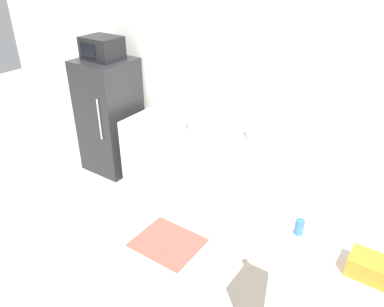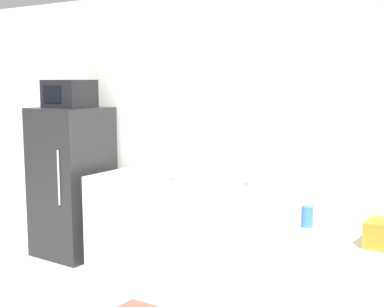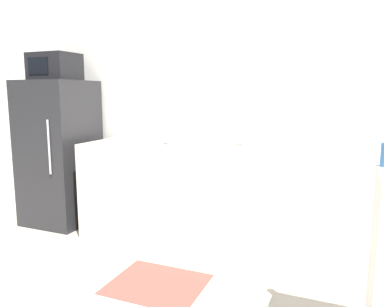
{
  "view_description": "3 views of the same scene",
  "coord_description": "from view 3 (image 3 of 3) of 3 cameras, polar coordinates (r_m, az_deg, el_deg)",
  "views": [
    {
      "loc": [
        1.99,
        -0.62,
        2.69
      ],
      "look_at": [
        0.11,
        2.09,
        0.88
      ],
      "focal_mm": 35.0,
      "sensor_mm": 36.0,
      "label": 1
    },
    {
      "loc": [
        2.49,
        -1.21,
        1.81
      ],
      "look_at": [
        0.31,
        2.01,
        1.25
      ],
      "focal_mm": 50.0,
      "sensor_mm": 36.0,
      "label": 2
    },
    {
      "loc": [
        1.29,
        -0.57,
        1.37
      ],
      "look_at": [
        0.19,
        2.09,
        0.91
      ],
      "focal_mm": 35.0,
      "sensor_mm": 36.0,
      "label": 3
    }
  ],
  "objects": [
    {
      "name": "wall_back",
      "position": [
        3.73,
        2.3,
        8.02
      ],
      "size": [
        8.0,
        0.06,
        2.6
      ],
      "primitive_type": "cube",
      "color": "white",
      "rests_on": "ground_plane"
    },
    {
      "name": "refrigerator",
      "position": [
        4.21,
        -19.51,
        0.12
      ],
      "size": [
        0.66,
        0.67,
        1.5
      ],
      "color": "#232326",
      "rests_on": "ground_plane"
    },
    {
      "name": "microwave",
      "position": [
        4.17,
        -20.18,
        12.28
      ],
      "size": [
        0.45,
        0.37,
        0.27
      ],
      "color": "black",
      "rests_on": "refrigerator"
    },
    {
      "name": "counter",
      "position": [
        3.48,
        -0.62,
        -6.17
      ],
      "size": [
        1.98,
        0.69,
        0.91
      ],
      "primitive_type": "cube",
      "color": "beige",
      "rests_on": "ground_plane"
    },
    {
      "name": "sink_basin",
      "position": [
        3.35,
        2.29,
        1.65
      ],
      "size": [
        0.4,
        0.27,
        0.06
      ],
      "primitive_type": "cube",
      "color": "#9EA3A8",
      "rests_on": "counter"
    },
    {
      "name": "bottle_tall",
      "position": [
        3.38,
        -3.19,
        3.29
      ],
      "size": [
        0.06,
        0.06,
        0.24
      ],
      "primitive_type": "cylinder",
      "color": "silver",
      "rests_on": "counter"
    },
    {
      "name": "bottle_short",
      "position": [
        3.62,
        -3.14,
        2.76
      ],
      "size": [
        0.06,
        0.06,
        0.13
      ],
      "primitive_type": "cylinder",
      "color": "silver",
      "rests_on": "counter"
    },
    {
      "name": "paper_towel_roll",
      "position": [
        3.34,
        8.51,
        3.08
      ],
      "size": [
        0.11,
        0.11,
        0.24
      ],
      "primitive_type": "cylinder",
      "color": "white",
      "rests_on": "counter"
    },
    {
      "name": "kitchen_rug",
      "position": [
        2.89,
        -5.34,
        -19.15
      ],
      "size": [
        0.67,
        0.57,
        0.01
      ],
      "primitive_type": "cube",
      "color": "#99473D",
      "rests_on": "ground_plane"
    }
  ]
}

